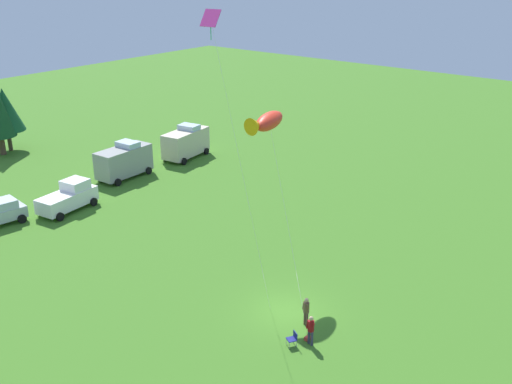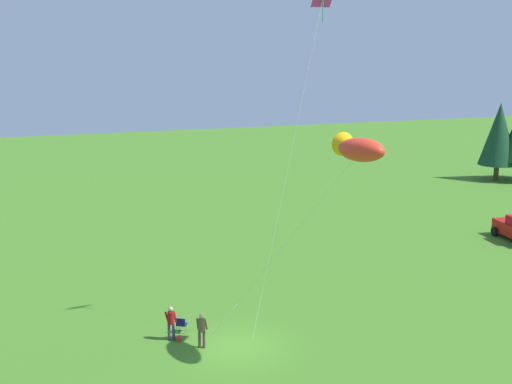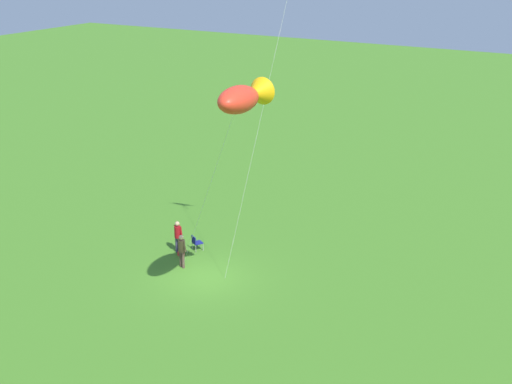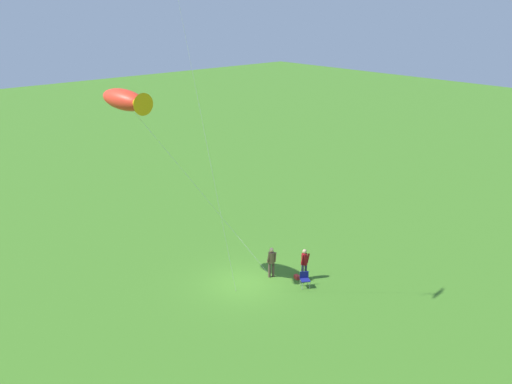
# 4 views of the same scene
# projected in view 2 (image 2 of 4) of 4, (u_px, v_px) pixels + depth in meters

# --- Properties ---
(ground_plane) EXTENTS (160.00, 160.00, 0.00)m
(ground_plane) POSITION_uv_depth(u_px,v_px,m) (237.00, 346.00, 34.43)
(ground_plane) COLOR #3D7320
(person_kite_flyer) EXTENTS (0.45, 0.55, 1.74)m
(person_kite_flyer) POSITION_uv_depth(u_px,v_px,m) (202.00, 328.00, 34.08)
(person_kite_flyer) COLOR brown
(person_kite_flyer) RESTS_ON ground
(folding_chair) EXTENTS (0.66, 0.66, 0.82)m
(folding_chair) POSITION_uv_depth(u_px,v_px,m) (181.00, 324.00, 35.90)
(folding_chair) COLOR navy
(folding_chair) RESTS_ON ground
(person_spectator) EXTENTS (0.39, 0.60, 1.74)m
(person_spectator) POSITION_uv_depth(u_px,v_px,m) (171.00, 320.00, 34.95)
(person_spectator) COLOR #33314C
(person_spectator) RESTS_ON ground
(backpack_on_grass) EXTENTS (0.35, 0.27, 0.22)m
(backpack_on_grass) POSITION_uv_depth(u_px,v_px,m) (179.00, 339.00, 35.04)
(backpack_on_grass) COLOR red
(backpack_on_grass) RESTS_ON ground
(kite_large_fish) EXTENTS (5.86, 6.85, 10.60)m
(kite_large_fish) POSITION_uv_depth(u_px,v_px,m) (358.00, 149.00, 30.32)
(kite_large_fish) COLOR red
(kite_large_fish) RESTS_ON ground
(kite_diamond_rainbow) EXTENTS (0.90, 4.23, 16.85)m
(kite_diamond_rainbow) POSITION_uv_depth(u_px,v_px,m) (320.00, 11.00, 33.23)
(kite_diamond_rainbow) COLOR #D1328F
(kite_diamond_rainbow) RESTS_ON ground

